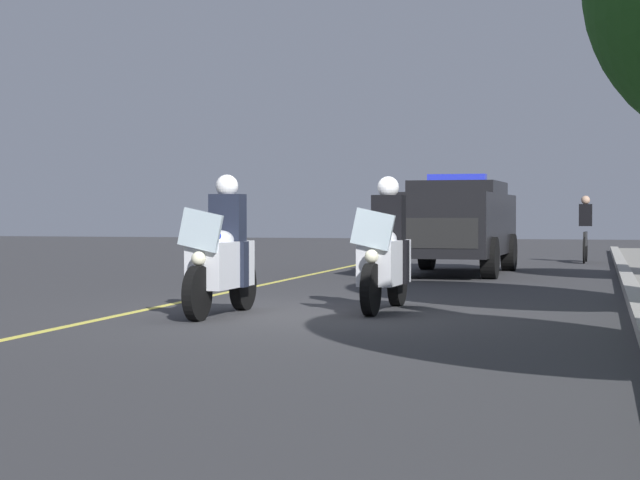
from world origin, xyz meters
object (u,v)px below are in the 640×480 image
object	(u,v)px
police_suv	(456,222)
cyclist_background	(585,229)
police_motorcycle_lead_left	(222,258)
police_motorcycle_lead_right	(385,256)

from	to	relation	value
police_suv	cyclist_background	bearing A→B (deg)	157.03
police_motorcycle_lead_left	cyclist_background	world-z (taller)	police_motorcycle_lead_left
police_motorcycle_lead_right	cyclist_background	distance (m)	14.78
police_motorcycle_lead_left	police_suv	world-z (taller)	police_suv
police_suv	cyclist_background	xyz separation A→B (m)	(-5.92, 2.51, -0.22)
police_motorcycle_lead_left	cyclist_background	xyz separation A→B (m)	(-15.70, 4.12, 0.14)
police_motorcycle_lead_left	police_motorcycle_lead_right	distance (m)	2.12
police_motorcycle_lead_right	police_suv	size ratio (longest dim) A/B	0.43
police_motorcycle_lead_left	police_suv	xyz separation A→B (m)	(-9.78, 1.61, 0.37)
cyclist_background	police_suv	bearing A→B (deg)	-22.97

